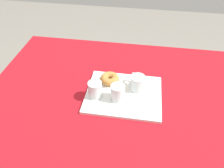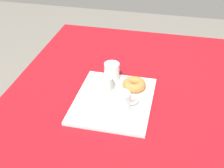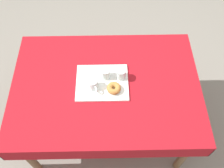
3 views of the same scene
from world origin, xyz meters
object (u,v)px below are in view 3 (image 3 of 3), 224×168
Objects in this scene: serving_tray at (102,82)px; donut_plate_left at (114,90)px; sugar_donut_left at (114,88)px; water_glass_far at (121,74)px; dining_table at (106,91)px; tea_mug_left at (93,84)px; water_glass_near at (106,74)px.

donut_plate_left reaches higher than serving_tray.
donut_plate_left is 0.02m from sugar_donut_left.
water_glass_far is 0.80× the size of donut_plate_left.
water_glass_far is 0.13m from sugar_donut_left.
dining_table is 13.05× the size of donut_plate_left.
dining_table is at bearing -44.21° from sugar_donut_left.
sugar_donut_left is at bearing 63.73° from water_glass_far.
dining_table is 13.78× the size of sugar_donut_left.
serving_tray is at bearing -40.41° from sugar_donut_left.
serving_tray reaches higher than dining_table.
tea_mug_left is 0.16m from donut_plate_left.
water_glass_near and water_glass_far have the same top height.
water_glass_near reaches higher than serving_tray.
donut_plate_left is (-0.16, 0.03, -0.04)m from tea_mug_left.
dining_table is 3.65× the size of serving_tray.
water_glass_near is at bearing -2.62° from water_glass_far.
water_glass_far is (-0.12, 0.01, -0.00)m from water_glass_near.
water_glass_near reaches higher than tea_mug_left.
water_glass_near is at bearing -63.99° from donut_plate_left.
water_glass_near reaches higher than sugar_donut_left.
donut_plate_left is (-0.06, 0.12, -0.04)m from water_glass_near.
tea_mug_left is 0.13m from water_glass_near.
donut_plate_left is at bearing 135.79° from dining_table.
sugar_donut_left is (-0.09, 0.08, 0.04)m from serving_tray.
dining_table is 16.33× the size of water_glass_near.
water_glass_far is at bearing -154.20° from dining_table.
tea_mug_left reaches higher than sugar_donut_left.
sugar_donut_left is at bearing 169.48° from tea_mug_left.
serving_tray is 3.53× the size of tea_mug_left.
donut_plate_left is at bearing 169.48° from tea_mug_left.
water_glass_far is (-0.15, -0.04, 0.05)m from serving_tray.
tea_mug_left is 1.27× the size of water_glass_far.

